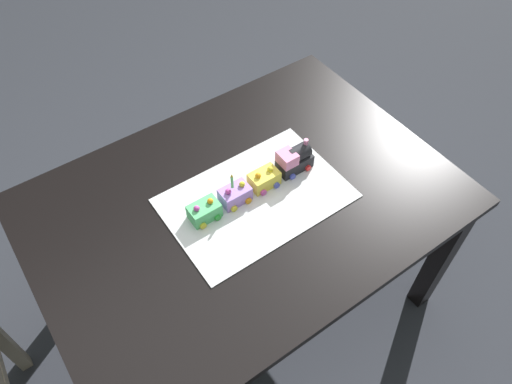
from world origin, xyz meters
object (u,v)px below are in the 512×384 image
at_px(cake_car_tanker_lemon, 264,179).
at_px(cake_car_hopper_lavender, 235,195).
at_px(cake_locomotive, 294,159).
at_px(dining_table, 245,218).
at_px(cake_car_gondola_mint_green, 204,211).
at_px(birthday_candle, 232,181).

distance_m(cake_car_tanker_lemon, cake_car_hopper_lavender, 0.12).
xyz_separation_m(cake_locomotive, cake_car_tanker_lemon, (0.13, -0.00, -0.02)).
bearing_deg(dining_table, cake_car_hopper_lavender, -20.82).
bearing_deg(cake_car_gondola_mint_green, birthday_candle, 180.00).
bearing_deg(cake_car_tanker_lemon, birthday_candle, 0.00).
distance_m(cake_locomotive, birthday_candle, 0.26).
bearing_deg(cake_car_hopper_lavender, birthday_candle, 0.00).
bearing_deg(cake_car_hopper_lavender, cake_locomotive, 180.00).
xyz_separation_m(cake_locomotive, cake_car_hopper_lavender, (0.25, -0.00, -0.02)).
distance_m(cake_locomotive, cake_car_tanker_lemon, 0.13).
bearing_deg(dining_table, birthday_candle, -16.53).
distance_m(cake_car_gondola_mint_green, birthday_candle, 0.13).
relative_size(dining_table, cake_car_tanker_lemon, 14.00).
distance_m(dining_table, birthday_candle, 0.22).
bearing_deg(birthday_candle, cake_car_gondola_mint_green, -0.00).
distance_m(cake_locomotive, cake_car_gondola_mint_green, 0.37).
relative_size(cake_car_hopper_lavender, cake_car_gondola_mint_green, 1.00).
relative_size(dining_table, cake_locomotive, 10.00).
height_order(dining_table, cake_car_hopper_lavender, cake_car_hopper_lavender).
xyz_separation_m(cake_car_gondola_mint_green, birthday_candle, (-0.11, 0.00, 0.07)).
bearing_deg(cake_locomotive, dining_table, 2.90).
bearing_deg(cake_locomotive, cake_car_hopper_lavender, -0.00).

